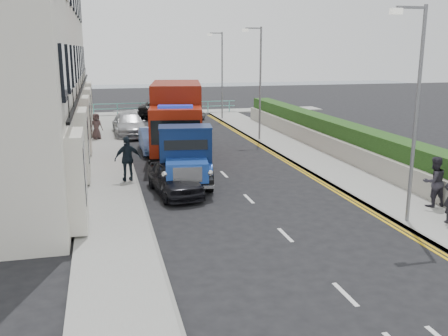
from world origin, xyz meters
TOP-DOWN VIEW (x-y plane):
  - ground at (0.00, 0.00)m, footprint 120.00×120.00m
  - pavement_west at (-5.20, 9.00)m, footprint 2.40×38.00m
  - pavement_east at (5.30, 9.00)m, footprint 2.60×38.00m
  - promenade at (0.00, 29.00)m, footprint 30.00×2.50m
  - sea_plane at (0.00, 60.00)m, footprint 120.00×120.00m
  - terrace_west at (-9.47, 13.00)m, footprint 6.31×30.20m
  - garden_east at (7.21, 9.00)m, footprint 1.45×28.00m
  - seafront_railing at (0.00, 28.20)m, footprint 13.00×0.08m
  - lamp_near at (4.18, -2.00)m, footprint 1.23×0.18m
  - lamp_mid at (4.18, 14.00)m, footprint 1.23×0.18m
  - lamp_far at (4.18, 24.00)m, footprint 1.23×0.18m
  - bedford_lorry at (-2.07, 4.40)m, footprint 2.79×5.63m
  - red_lorry at (-1.49, 10.56)m, footprint 3.69×7.76m
  - parked_car_front at (-2.70, 3.38)m, footprint 2.05×4.10m
  - parked_car_mid at (-2.60, 12.00)m, footprint 1.43×4.09m
  - parked_car_rear at (-3.60, 18.00)m, footprint 2.21×5.15m
  - seafront_car_left at (-0.50, 27.00)m, footprint 4.39×6.19m
  - seafront_car_right at (1.80, 25.47)m, footprint 2.41×3.99m
  - pedestrian_east_far at (6.10, -0.82)m, footprint 0.92×0.73m
  - pedestrian_west_near at (-4.40, 5.48)m, footprint 1.19×0.64m
  - pedestrian_west_far at (-5.73, 16.44)m, footprint 0.94×0.82m

SIDE VIEW (x-z plane):
  - ground at x=0.00m, z-range 0.00..0.00m
  - sea_plane at x=0.00m, z-range 0.00..0.00m
  - pavement_west at x=-5.20m, z-range 0.00..0.12m
  - pavement_east at x=5.30m, z-range 0.00..0.12m
  - promenade at x=0.00m, z-range 0.00..0.12m
  - seafront_railing at x=0.00m, z-range 0.03..1.14m
  - seafront_car_right at x=1.80m, z-range 0.00..1.27m
  - parked_car_front at x=-2.70m, z-range 0.00..1.34m
  - parked_car_mid at x=-2.60m, z-range 0.00..1.35m
  - parked_car_rear at x=-3.60m, z-range 0.00..1.48m
  - seafront_car_left at x=-0.50m, z-range 0.00..1.57m
  - garden_east at x=7.21m, z-range 0.02..1.77m
  - pedestrian_west_far at x=-5.73m, z-range 0.12..1.74m
  - pedestrian_east_far at x=6.10m, z-range 0.12..1.96m
  - pedestrian_west_near at x=-4.40m, z-range 0.12..2.06m
  - bedford_lorry at x=-2.07m, z-range -0.10..2.46m
  - red_lorry at x=-1.49m, z-range 0.13..4.03m
  - lamp_near at x=4.18m, z-range 0.50..7.50m
  - lamp_mid at x=4.18m, z-range 0.50..7.50m
  - lamp_far at x=4.18m, z-range 0.50..7.50m
  - terrace_west at x=-9.47m, z-range 0.04..14.29m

